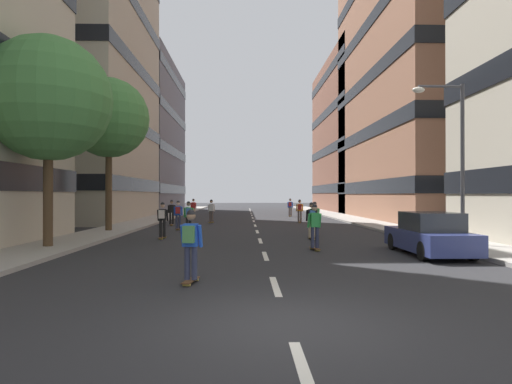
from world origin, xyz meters
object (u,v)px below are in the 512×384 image
Objects in this scene: street_tree_mid at (109,118)px; skater_10 at (312,218)px; skater_3 at (300,209)px; skater_8 at (191,241)px; skater_2 at (315,216)px; skater_4 at (211,210)px; skater_11 at (172,211)px; skater_6 at (178,213)px; parked_car_near at (430,235)px; streetlamp_right at (454,146)px; skater_1 at (193,207)px; skater_0 at (188,215)px; skater_9 at (290,206)px; skater_7 at (162,218)px; skater_5 at (315,225)px; street_tree_near at (48,99)px.

skater_10 is (10.88, -3.98, -5.44)m from street_tree_mid.
skater_3 is 23.26m from skater_8.
skater_3 is at bearing 87.13° from skater_2.
skater_11 is (-2.54, -2.76, 0.00)m from skater_4.
skater_10 is at bearing -38.68° from skater_6.
streetlamp_right reaches higher than parked_car_near.
skater_2 is at bearing -64.50° from skater_1.
parked_car_near is 2.47× the size of skater_0.
skater_3 is (8.93, -7.14, 0.00)m from skater_1.
skater_9 is at bearing 67.69° from skater_0.
streetlamp_right is 13.38m from skater_7.
skater_2 is at bearing -26.93° from skater_6.
skater_2 is (8.40, -17.62, 0.00)m from skater_1.
streetlamp_right is 12.38m from skater_8.
skater_0 and skater_11 have the same top height.
skater_10 is at bearing -29.30° from skater_0.
skater_7 is at bearing -83.21° from skater_11.
skater_4 is (2.20, -7.11, -0.03)m from skater_1.
skater_3 is at bearing 85.46° from skater_10.
skater_1 is 11.44m from skater_3.
skater_1 is (-13.22, 22.82, -3.12)m from streetlamp_right.
skater_8 is (-3.99, -6.18, 0.03)m from skater_5.
skater_4 is 11.96m from skater_9.
skater_4 is 1.00× the size of skater_9.
skater_3 is 9.72m from skater_9.
skater_2 is 1.00× the size of skater_10.
skater_9 is (8.46, 21.65, 0.00)m from skater_7.
skater_6 reaches higher than parked_car_near.
streetlamp_right is 25.89m from skater_9.
skater_0 is 1.00× the size of skater_5.
skater_1 is at bearing 96.61° from skater_8.
skater_8 and skater_10 have the same top height.
skater_9 is (7.60, 18.53, 0.00)m from skater_0.
street_tree_mid is at bearing -144.74° from skater_3.
skater_1 is 29.95m from skater_8.
skater_11 is at bearing -132.56° from skater_4.
skater_8 is at bearing -148.59° from parked_car_near.
skater_9 is (0.81, 20.19, 0.00)m from skater_2.
skater_0 is 16.03m from skater_1.
skater_4 is at bearing 120.58° from skater_2.
skater_0 is 1.00× the size of skater_3.
skater_8 reaches higher than parked_car_near.
street_tree_near reaches higher than skater_5.
skater_0 is at bearing 97.57° from skater_8.
skater_4 is 1.00× the size of skater_5.
street_tree_mid is 4.83× the size of skater_3.
skater_0 is at bearing -72.19° from skater_11.
skater_7 is at bearing 176.56° from skater_10.
street_tree_near is (-14.25, 1.86, 5.18)m from parked_car_near.
skater_5 is at bearing -72.33° from skater_4.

